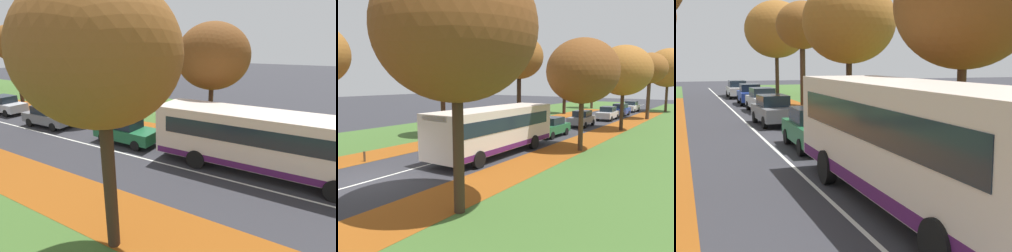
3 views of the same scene
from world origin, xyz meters
TOP-DOWN VIEW (x-y plane):
  - ground_plane at (0.00, 0.00)m, footprint 160.00×160.00m
  - grass_verge_left at (-9.20, 20.00)m, footprint 12.00×90.00m
  - leaf_litter_left at (-4.60, 14.00)m, footprint 2.80×60.00m
  - grass_verge_right at (9.20, 20.00)m, footprint 12.00×90.00m
  - leaf_litter_right at (4.60, 14.00)m, footprint 2.80×60.00m
  - road_centre_line at (0.00, 20.00)m, footprint 0.12×80.00m
  - tree_left_near at (-5.79, 10.65)m, footprint 4.22×4.22m
  - tree_left_mid at (-5.55, 22.12)m, footprint 5.30×5.30m
  - tree_left_far at (-5.47, 34.11)m, footprint 4.14×4.14m
  - tree_left_distant at (-5.53, 45.57)m, footprint 4.03×4.03m
  - tree_right_nearest at (6.00, -0.42)m, footprint 5.48×5.48m
  - tree_right_near at (5.65, 11.97)m, footprint 4.74×4.74m
  - tree_right_mid at (5.47, 22.74)m, footprint 5.15×5.15m
  - tree_right_far at (5.65, 33.79)m, footprint 4.07×4.07m
  - tree_right_distant at (5.97, 45.56)m, footprint 6.34×6.34m
  - bollard_third at (-3.56, 1.99)m, footprint 0.12×0.12m
  - bus at (1.62, 7.78)m, footprint 2.71×10.41m
  - car_green_lead at (1.48, 15.98)m, footprint 1.85×4.23m
  - car_grey_following at (1.33, 23.37)m, footprint 1.91×4.26m
  - car_silver_third_in_line at (1.88, 30.28)m, footprint 1.87×4.24m
  - car_blue_fourth_in_line at (1.82, 35.88)m, footprint 1.87×4.24m
  - car_white_trailing at (1.62, 42.77)m, footprint 1.79×4.20m

SIDE VIEW (x-z plane):
  - ground_plane at x=0.00m, z-range 0.00..0.00m
  - road_centre_line at x=0.00m, z-range 0.00..0.01m
  - grass_verge_left at x=-9.20m, z-range 0.00..0.01m
  - grass_verge_right at x=9.20m, z-range 0.00..0.01m
  - leaf_litter_left at x=-4.60m, z-range 0.01..0.01m
  - leaf_litter_right at x=4.60m, z-range 0.01..0.01m
  - bollard_third at x=-3.56m, z-range 0.00..0.61m
  - car_green_lead at x=1.48m, z-range 0.00..1.62m
  - car_grey_following at x=1.33m, z-range 0.00..1.62m
  - car_silver_third_in_line at x=1.88m, z-range 0.00..1.62m
  - car_blue_fourth_in_line at x=1.82m, z-range 0.00..1.62m
  - car_white_trailing at x=1.62m, z-range 0.00..1.62m
  - bus at x=1.62m, z-range 0.21..3.19m
  - tree_right_near at x=5.65m, z-range 1.57..9.00m
  - tree_right_mid at x=5.47m, z-range 1.63..9.56m
  - tree_left_near at x=-5.79m, z-range 1.93..9.64m
  - tree_right_far at x=5.65m, z-range 2.12..10.11m
  - tree_left_distant at x=-5.53m, z-range 2.21..10.37m
  - tree_right_nearest at x=6.00m, z-range 1.94..10.79m
  - tree_left_far at x=-5.47m, z-range 2.30..10.76m
  - tree_right_distant at x=5.97m, z-range 1.85..11.27m
  - tree_left_mid at x=-5.55m, z-range 2.38..12.00m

